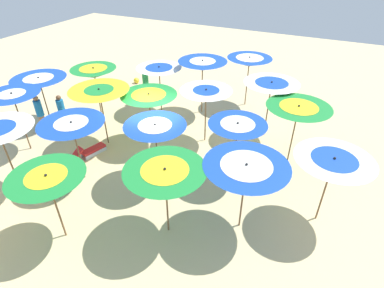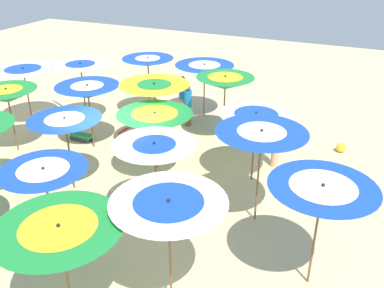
% 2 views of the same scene
% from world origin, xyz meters
% --- Properties ---
extents(ground, '(40.45, 40.45, 0.04)m').
position_xyz_m(ground, '(0.00, 0.00, -0.02)').
color(ground, beige).
extents(beach_umbrella_0, '(2.10, 2.10, 2.46)m').
position_xyz_m(beach_umbrella_0, '(1.72, 5.80, 2.20)').
color(beach_umbrella_0, brown).
rests_on(beach_umbrella_0, ground).
extents(beach_umbrella_1, '(2.20, 2.20, 2.58)m').
position_xyz_m(beach_umbrella_1, '(0.06, 4.14, 2.31)').
color(beach_umbrella_1, brown).
rests_on(beach_umbrella_1, ground).
extents(beach_umbrella_2, '(2.08, 2.08, 2.21)m').
position_xyz_m(beach_umbrella_2, '(-1.81, 3.48, 1.98)').
color(beach_umbrella_2, brown).
rests_on(beach_umbrella_2, ground).
extents(beach_umbrella_3, '(1.98, 1.98, 2.38)m').
position_xyz_m(beach_umbrella_3, '(-4.07, 1.73, 2.12)').
color(beach_umbrella_3, brown).
rests_on(beach_umbrella_3, ground).
extents(beach_umbrella_4, '(2.29, 2.29, 2.17)m').
position_xyz_m(beach_umbrella_4, '(-5.81, 0.25, 1.94)').
color(beach_umbrella_4, brown).
rests_on(beach_umbrella_4, ground).
extents(beach_umbrella_5, '(2.16, 2.16, 2.44)m').
position_xyz_m(beach_umbrella_5, '(3.33, 3.36, 2.21)').
color(beach_umbrella_5, brown).
rests_on(beach_umbrella_5, ground).
extents(beach_umbrella_6, '(2.01, 2.01, 2.31)m').
position_xyz_m(beach_umbrella_6, '(1.20, 1.90, 2.04)').
color(beach_umbrella_6, brown).
rests_on(beach_umbrella_6, ground).
extents(beach_umbrella_7, '(2.16, 2.16, 2.19)m').
position_xyz_m(beach_umbrella_7, '(-0.71, 0.86, 1.98)').
color(beach_umbrella_7, brown).
rests_on(beach_umbrella_7, ground).
extents(beach_umbrella_8, '(2.26, 2.26, 2.43)m').
position_xyz_m(beach_umbrella_8, '(-2.31, -0.02, 2.20)').
color(beach_umbrella_8, brown).
rests_on(beach_umbrella_8, ground).
extents(beach_umbrella_9, '(1.97, 1.97, 2.45)m').
position_xyz_m(beach_umbrella_9, '(-4.86, -1.70, 2.24)').
color(beach_umbrella_9, brown).
rests_on(beach_umbrella_9, ground).
extents(beach_umbrella_10, '(2.23, 2.23, 2.34)m').
position_xyz_m(beach_umbrella_10, '(4.61, 1.95, 2.12)').
color(beach_umbrella_10, brown).
rests_on(beach_umbrella_10, ground).
extents(beach_umbrella_11, '(1.91, 1.91, 2.20)m').
position_xyz_m(beach_umbrella_11, '(3.04, 0.19, 1.93)').
color(beach_umbrella_11, brown).
rests_on(beach_umbrella_11, ground).
extents(beach_umbrella_12, '(2.00, 2.00, 2.25)m').
position_xyz_m(beach_umbrella_12, '(0.75, -1.10, 2.04)').
color(beach_umbrella_12, brown).
rests_on(beach_umbrella_12, ground).
extents(beach_umbrella_13, '(2.10, 2.10, 2.29)m').
position_xyz_m(beach_umbrella_13, '(-1.67, -2.16, 2.02)').
color(beach_umbrella_13, brown).
rests_on(beach_umbrella_13, ground).
extents(beach_umbrella_14, '(2.10, 2.10, 2.45)m').
position_xyz_m(beach_umbrella_14, '(-3.18, -3.56, 2.23)').
color(beach_umbrella_14, brown).
rests_on(beach_umbrella_14, ground).
extents(beach_umbrella_18, '(1.94, 1.94, 2.25)m').
position_xyz_m(beach_umbrella_18, '(-0.40, -4.37, 1.97)').
color(beach_umbrella_18, brown).
rests_on(beach_umbrella_18, ground).
extents(beach_umbrella_19, '(2.29, 2.29, 2.24)m').
position_xyz_m(beach_umbrella_19, '(-2.40, -5.59, 2.03)').
color(beach_umbrella_19, brown).
rests_on(beach_umbrella_19, ground).
extents(lounger_0, '(0.69, 1.36, 0.54)m').
position_xyz_m(lounger_0, '(-2.38, -0.95, 0.20)').
color(lounger_0, silver).
rests_on(lounger_0, ground).
extents(lounger_1, '(1.34, 0.80, 0.53)m').
position_xyz_m(lounger_1, '(-3.18, -5.55, 0.19)').
color(lounger_1, olive).
rests_on(lounger_1, ground).
extents(lounger_2, '(0.35, 1.17, 0.58)m').
position_xyz_m(lounger_2, '(-1.93, -2.96, 0.20)').
color(lounger_2, '#333338').
rests_on(lounger_2, ground).
extents(beachgoer_0, '(0.30, 0.30, 1.62)m').
position_xyz_m(beachgoer_0, '(-4.67, 0.06, 0.84)').
color(beachgoer_0, brown).
rests_on(beachgoer_0, ground).
extents(beachgoer_1, '(0.30, 0.30, 1.69)m').
position_xyz_m(beachgoer_1, '(-5.36, -0.48, 0.88)').
color(beachgoer_1, '#A3704C').
rests_on(beachgoer_1, ground).
extents(beachgoer_2, '(0.30, 0.30, 1.85)m').
position_xyz_m(beachgoer_2, '(-2.90, 3.90, 0.98)').
color(beachgoer_2, '#D8A87F').
rests_on(beachgoer_2, ground).
extents(beach_ball, '(0.32, 0.32, 0.32)m').
position_xyz_m(beach_ball, '(-4.78, 5.72, 0.16)').
color(beach_ball, yellow).
rests_on(beach_ball, ground).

